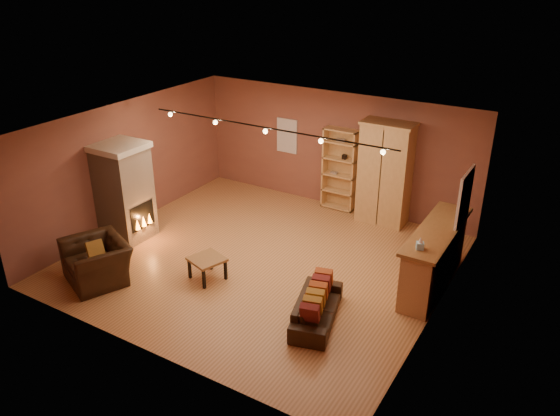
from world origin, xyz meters
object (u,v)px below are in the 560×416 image
Objects in this scene: fireplace at (125,192)px; bar_counter at (434,257)px; armchair at (96,255)px; loveseat at (317,303)px; armoire at (385,173)px; coffee_table at (207,261)px; bookcase at (341,168)px.

fireplace is 0.86× the size of bar_counter.
armchair is at bearing -150.75° from bar_counter.
bar_counter is 2.46m from loveseat.
armoire reaches higher than coffee_table.
loveseat is at bearing -122.98° from bar_counter.
bar_counter is at bearing 27.86° from coffee_table.
loveseat is at bearing -6.81° from fireplace.
fireplace is at bearing 168.95° from coffee_table.
armoire is at bearing 78.10° from armchair.
armoire is 4.54m from coffee_table.
bookcase is 4.68m from loveseat.
fireplace is at bearing -166.79° from bar_counter.
bar_counter is 1.49× the size of loveseat.
armoire is (4.44, 3.55, 0.13)m from fireplace.
armoire is 4.25m from loveseat.
bar_counter reaches higher than coffee_table.
coffee_table is (-1.91, -4.04, -0.81)m from armoire.
armchair is 1.92× the size of coffee_table.
armchair is (-2.47, -5.33, -0.49)m from bookcase.
armchair is at bearing -114.90° from bookcase.
armoire is at bearing 64.75° from coffee_table.
fireplace is 1.06× the size of bookcase.
coffee_table is at bearing 72.54° from loveseat.
fireplace reaches higher than armchair.
armchair is at bearing -125.38° from armoire.
armoire is 1.44× the size of loveseat.
armoire is at bearing -8.78° from loveseat.
loveseat is at bearing -83.53° from armoire.
fireplace is at bearing 140.14° from armchair.
fireplace is 5.69m from armoire.
bookcase is 0.81× the size of bar_counter.
bar_counter is 1.73× the size of armchair.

